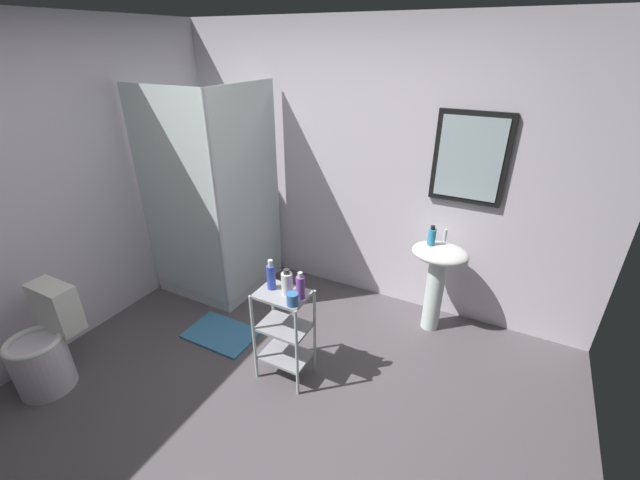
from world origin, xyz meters
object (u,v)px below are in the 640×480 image
object	(u,v)px
bath_mat	(221,334)
rinse_cup	(293,299)
pedestal_sink	(437,271)
toilet	(45,349)
conditioner_bottle_purple	(300,287)
shower_stall	(220,246)
storage_cart	(284,328)
shampoo_bottle_blue	(271,276)
hand_soap_bottle	(432,236)
lotion_bottle_white	(287,283)

from	to	relation	value
bath_mat	rinse_cup	bearing A→B (deg)	-13.21
rinse_cup	bath_mat	size ratio (longest dim) A/B	0.15
pedestal_sink	rinse_cup	world-z (taller)	rinse_cup
toilet	conditioner_bottle_purple	world-z (taller)	conditioner_bottle_purple
shower_stall	bath_mat	bearing A→B (deg)	-52.54
storage_cart	conditioner_bottle_purple	distance (m)	0.41
pedestal_sink	shampoo_bottle_blue	distance (m)	1.44
hand_soap_bottle	conditioner_bottle_purple	distance (m)	1.23
lotion_bottle_white	conditioner_bottle_purple	world-z (taller)	conditioner_bottle_purple
toilet	rinse_cup	bearing A→B (deg)	25.75
pedestal_sink	lotion_bottle_white	bearing A→B (deg)	-127.01
pedestal_sink	lotion_bottle_white	xyz separation A→B (m)	(-0.80, -1.07, 0.25)
storage_cart	shampoo_bottle_blue	size ratio (longest dim) A/B	3.26
toilet	lotion_bottle_white	world-z (taller)	lotion_bottle_white
shower_stall	pedestal_sink	world-z (taller)	shower_stall
rinse_cup	hand_soap_bottle	bearing A→B (deg)	61.73
shampoo_bottle_blue	rinse_cup	bearing A→B (deg)	-23.43
shower_stall	rinse_cup	distance (m)	1.63
storage_cart	conditioner_bottle_purple	bearing A→B (deg)	5.83
rinse_cup	bath_mat	distance (m)	1.19
hand_soap_bottle	bath_mat	distance (m)	1.98
pedestal_sink	storage_cart	world-z (taller)	pedestal_sink
lotion_bottle_white	bath_mat	distance (m)	1.13
shampoo_bottle_blue	lotion_bottle_white	world-z (taller)	shampoo_bottle_blue
hand_soap_bottle	rinse_cup	world-z (taller)	hand_soap_bottle
hand_soap_bottle	bath_mat	bearing A→B (deg)	-147.64
toilet	shampoo_bottle_blue	world-z (taller)	shampoo_bottle_blue
storage_cart	toilet	bearing A→B (deg)	-149.90
hand_soap_bottle	shampoo_bottle_blue	size ratio (longest dim) A/B	0.73
hand_soap_bottle	rinse_cup	bearing A→B (deg)	-118.27
storage_cart	rinse_cup	xyz separation A→B (m)	(0.13, -0.08, 0.35)
shampoo_bottle_blue	hand_soap_bottle	bearing A→B (deg)	51.02
toilet	shower_stall	bearing A→B (deg)	80.72
shower_stall	lotion_bottle_white	bearing A→B (deg)	-30.44
storage_cart	shampoo_bottle_blue	xyz separation A→B (m)	(-0.10, 0.02, 0.40)
pedestal_sink	hand_soap_bottle	size ratio (longest dim) A/B	4.87
pedestal_sink	bath_mat	xyz separation A→B (m)	(-1.58, -0.96, -0.57)
shower_stall	lotion_bottle_white	xyz separation A→B (m)	(1.26, -0.74, 0.36)
shower_stall	toilet	distance (m)	1.65
toilet	rinse_cup	size ratio (longest dim) A/B	8.70
conditioner_bottle_purple	pedestal_sink	bearing A→B (deg)	56.78
shampoo_bottle_blue	shower_stall	bearing A→B (deg)	146.89
bath_mat	conditioner_bottle_purple	bearing A→B (deg)	-7.10
conditioner_bottle_purple	hand_soap_bottle	bearing A→B (deg)	59.83
shower_stall	conditioner_bottle_purple	bearing A→B (deg)	-28.46
toilet	conditioner_bottle_purple	distance (m)	1.92
rinse_cup	lotion_bottle_white	bearing A→B (deg)	136.30
toilet	bath_mat	world-z (taller)	toilet
hand_soap_bottle	shampoo_bottle_blue	world-z (taller)	hand_soap_bottle
pedestal_sink	shower_stall	bearing A→B (deg)	-171.01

